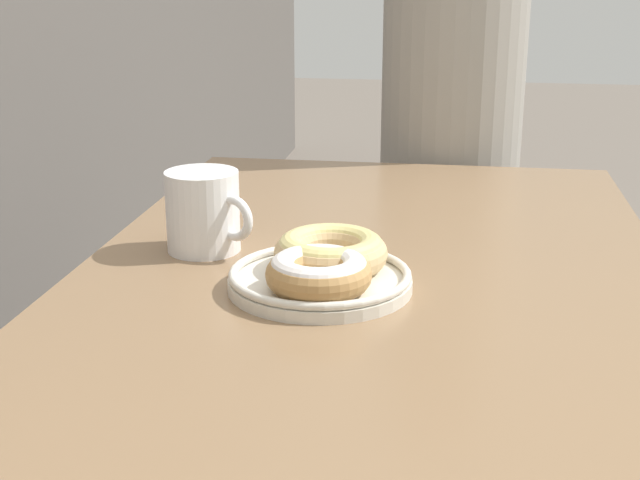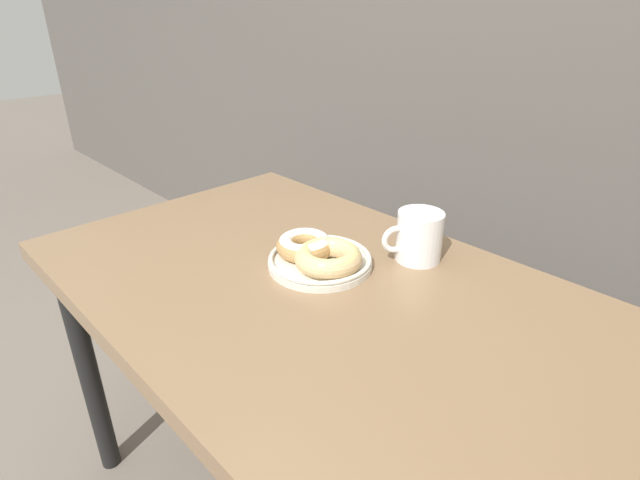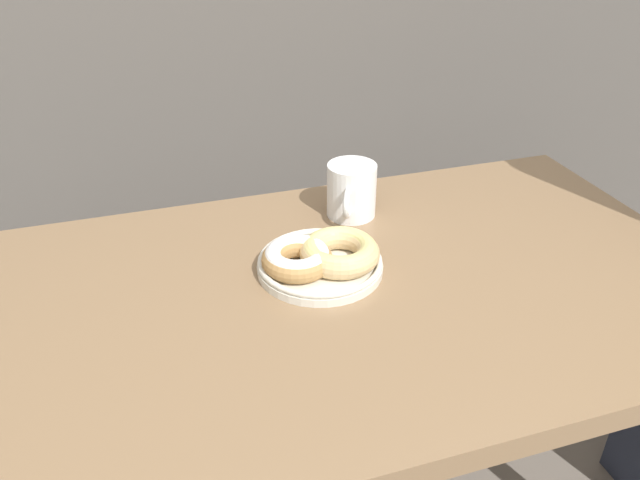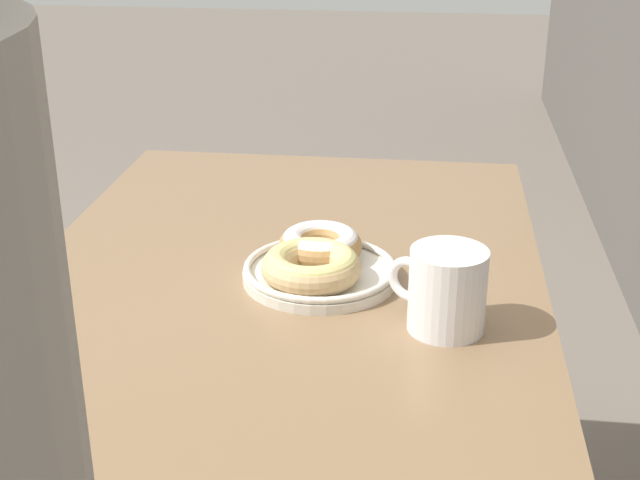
% 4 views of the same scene
% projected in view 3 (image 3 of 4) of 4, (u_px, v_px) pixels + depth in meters
% --- Properties ---
extents(dining_table, '(1.22, 0.73, 0.71)m').
position_uv_depth(dining_table, '(361.00, 318.00, 1.07)').
color(dining_table, '#846647').
rests_on(dining_table, ground_plane).
extents(donut_plate, '(0.23, 0.21, 0.06)m').
position_uv_depth(donut_plate, '(321.00, 257.00, 1.05)').
color(donut_plate, silver).
rests_on(donut_plate, dining_table).
extents(coffee_mug, '(0.10, 0.12, 0.11)m').
position_uv_depth(coffee_mug, '(351.00, 190.00, 1.21)').
color(coffee_mug, white).
rests_on(coffee_mug, dining_table).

